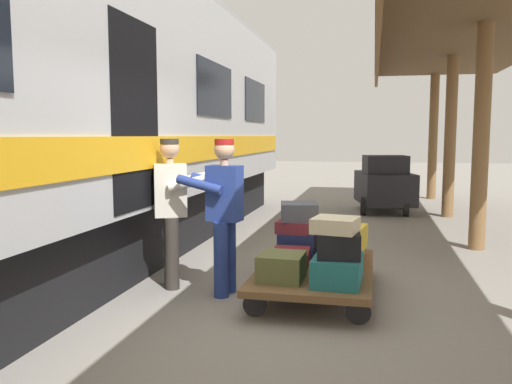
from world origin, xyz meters
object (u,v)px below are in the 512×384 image
Objects in this scene: luggage_cart at (315,271)px; baggage_tug at (385,185)px; suitcase_tan_vintage at (344,248)px; suitcase_olive_duffel at (282,267)px; suitcase_teal_softside at (337,270)px; suitcase_orange_carryall at (342,232)px; porter_in_overalls at (223,211)px; suitcase_gray_aluminum at (341,259)px; suitcase_yellow_case at (345,237)px; suitcase_slate_roller at (299,211)px; train_car at (11,106)px; suitcase_cream_canvas at (335,225)px; suitcase_maroon_trunk at (291,258)px; suitcase_navy_fabric at (298,243)px; suitcase_burgundy_valise at (296,226)px; porter_by_door at (172,207)px; suitcase_black_hardshell at (338,244)px.

luggage_cart is 1.11× the size of baggage_tug.
suitcase_olive_duffel is (0.55, 1.15, 0.03)m from suitcase_tan_vintage.
suitcase_orange_carryall is (0.03, -1.18, 0.16)m from suitcase_teal_softside.
porter_in_overalls is at bearing 33.70° from suitcase_orange_carryall.
suitcase_yellow_case reaches higher than suitcase_gray_aluminum.
baggage_tug reaches higher than suitcase_gray_aluminum.
suitcase_teal_softside is 1.47× the size of suitcase_orange_carryall.
baggage_tug reaches higher than suitcase_yellow_case.
suitcase_yellow_case is at bearing 136.00° from suitcase_slate_roller.
train_car is 39.98× the size of suitcase_cream_canvas.
suitcase_slate_roller is (-0.01, -1.16, 0.39)m from suitcase_olive_duffel.
suitcase_slate_roller is 0.23× the size of baggage_tug.
train_car is 30.55× the size of suitcase_maroon_trunk.
porter_in_overalls is (1.30, 0.25, 0.28)m from suitcase_yellow_case.
suitcase_burgundy_valise is (0.03, -0.02, 0.21)m from suitcase_navy_fabric.
suitcase_navy_fabric reaches higher than suitcase_tan_vintage.
train_car is at bearing 16.56° from suitcase_orange_carryall.
suitcase_tan_vintage is 1.07× the size of suitcase_olive_duffel.
porter_by_door is 0.90× the size of baggage_tug.
suitcase_orange_carryall is 2.02m from porter_by_door.
suitcase_navy_fabric is 1.10× the size of suitcase_slate_roller.
suitcase_olive_duffel is 7.21m from baggage_tug.
porter_in_overalls reaches higher than luggage_cart.
suitcase_maroon_trunk is 0.64m from suitcase_yellow_case.
suitcase_tan_vintage is 0.86× the size of suitcase_gray_aluminum.
suitcase_slate_roller is at bearing -91.09° from suitcase_maroon_trunk.
suitcase_teal_softside is at bearing 85.38° from baggage_tug.
suitcase_cream_canvas is at bearing 84.91° from suitcase_yellow_case.
train_car is at bearing -2.18° from suitcase_black_hardshell.
suitcase_maroon_trunk is 0.80m from suitcase_tan_vintage.
suitcase_teal_softside is 0.55m from suitcase_olive_duffel.
suitcase_yellow_case reaches higher than suitcase_teal_softside.
suitcase_slate_roller is at bearing 175.37° from suitcase_burgundy_valise.
suitcase_black_hardshell is at bearing 177.00° from suitcase_olive_duffel.
suitcase_slate_roller is at bearing -90.55° from suitcase_olive_duffel.
suitcase_navy_fabric is 1.17m from porter_in_overalls.
porter_in_overalls is at bearing 9.77° from suitcase_gray_aluminum.
suitcase_maroon_trunk is 0.31× the size of porter_in_overalls.
suitcase_teal_softside is at bearing 115.68° from luggage_cart.
porter_by_door is at bearing 25.83° from suitcase_burgundy_valise.
suitcase_orange_carryall is 0.23× the size of baggage_tug.
suitcase_navy_fabric is 1.15× the size of suitcase_black_hardshell.
suitcase_maroon_trunk is 0.55m from suitcase_gray_aluminum.
suitcase_slate_roller is 1.51m from porter_by_door.
suitcase_tan_vintage is 1.03× the size of suitcase_burgundy_valise.
suitcase_teal_softside is 0.34× the size of baggage_tug.
train_car is 3.83m from luggage_cart.
suitcase_gray_aluminum is 0.90m from suitcase_slate_roller.
suitcase_navy_fabric is 1.39m from suitcase_cream_canvas.
suitcase_tan_vintage is 0.29× the size of porter_by_door.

